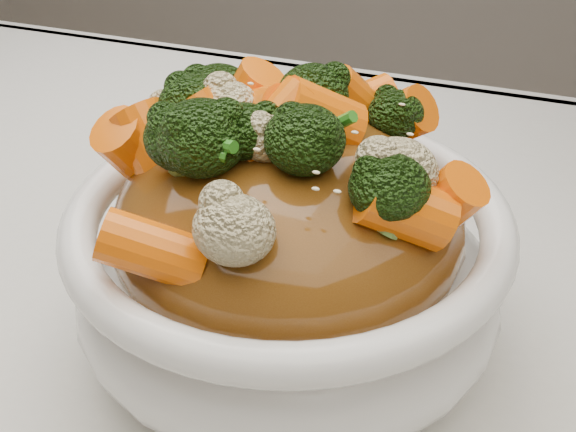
% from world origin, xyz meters
% --- Properties ---
extents(tablecloth, '(1.20, 0.80, 0.04)m').
position_xyz_m(tablecloth, '(0.00, 0.00, 0.73)').
color(tablecloth, silver).
rests_on(tablecloth, dining_table).
extents(bowl, '(0.24, 0.24, 0.09)m').
position_xyz_m(bowl, '(0.04, -0.00, 0.80)').
color(bowl, white).
rests_on(bowl, tablecloth).
extents(sauce_base, '(0.19, 0.19, 0.10)m').
position_xyz_m(sauce_base, '(0.04, -0.00, 0.83)').
color(sauce_base, brown).
rests_on(sauce_base, bowl).
extents(carrots, '(0.19, 0.19, 0.05)m').
position_xyz_m(carrots, '(0.04, -0.00, 0.89)').
color(carrots, orange).
rests_on(carrots, sauce_base).
extents(broccoli, '(0.19, 0.19, 0.05)m').
position_xyz_m(broccoli, '(0.04, -0.00, 0.89)').
color(broccoli, black).
rests_on(broccoli, sauce_base).
extents(cauliflower, '(0.19, 0.19, 0.04)m').
position_xyz_m(cauliflower, '(0.04, -0.00, 0.89)').
color(cauliflower, beige).
rests_on(cauliflower, sauce_base).
extents(scallions, '(0.15, 0.15, 0.02)m').
position_xyz_m(scallions, '(0.04, -0.00, 0.89)').
color(scallions, '#29751B').
rests_on(scallions, sauce_base).
extents(sesame_seeds, '(0.17, 0.17, 0.01)m').
position_xyz_m(sesame_seeds, '(0.04, -0.00, 0.89)').
color(sesame_seeds, '#F5E4AE').
rests_on(sesame_seeds, sauce_base).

